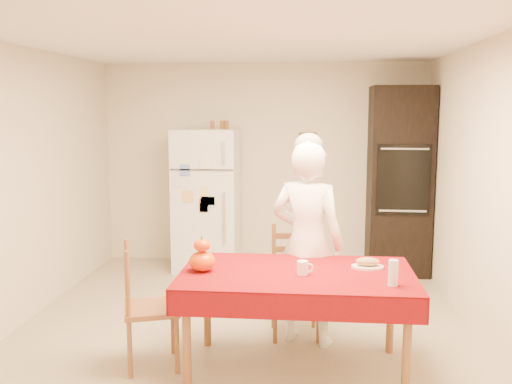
# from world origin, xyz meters

# --- Properties ---
(floor) EXTENTS (4.50, 4.50, 0.00)m
(floor) POSITION_xyz_m (0.00, 0.00, 0.00)
(floor) COLOR tan
(floor) RESTS_ON ground
(room_shell) EXTENTS (4.02, 4.52, 2.51)m
(room_shell) POSITION_xyz_m (0.00, 0.00, 1.62)
(room_shell) COLOR beige
(room_shell) RESTS_ON ground
(refrigerator) EXTENTS (0.75, 0.74, 1.70)m
(refrigerator) POSITION_xyz_m (-0.65, 1.88, 0.85)
(refrigerator) COLOR white
(refrigerator) RESTS_ON floor
(oven_cabinet) EXTENTS (0.70, 0.62, 2.20)m
(oven_cabinet) POSITION_xyz_m (1.63, 1.93, 1.10)
(oven_cabinet) COLOR black
(oven_cabinet) RESTS_ON floor
(dining_table) EXTENTS (1.70, 1.00, 0.76)m
(dining_table) POSITION_xyz_m (0.50, -0.80, 0.69)
(dining_table) COLOR brown
(dining_table) RESTS_ON floor
(chair_far) EXTENTS (0.46, 0.44, 0.95)m
(chair_far) POSITION_xyz_m (0.47, -0.07, 0.51)
(chair_far) COLOR brown
(chair_far) RESTS_ON floor
(chair_left) EXTENTS (0.51, 0.52, 0.95)m
(chair_left) POSITION_xyz_m (-0.65, -0.83, 0.51)
(chair_left) COLOR brown
(chair_left) RESTS_ON floor
(seated_woman) EXTENTS (0.71, 0.57, 1.69)m
(seated_woman) POSITION_xyz_m (0.57, -0.25, 0.85)
(seated_woman) COLOR white
(seated_woman) RESTS_ON floor
(coffee_mug) EXTENTS (0.08, 0.08, 0.10)m
(coffee_mug) POSITION_xyz_m (0.54, -0.87, 0.81)
(coffee_mug) COLOR white
(coffee_mug) RESTS_ON dining_table
(pumpkin_lower) EXTENTS (0.20, 0.20, 0.15)m
(pumpkin_lower) POSITION_xyz_m (-0.19, -0.84, 0.84)
(pumpkin_lower) COLOR #E93605
(pumpkin_lower) RESTS_ON dining_table
(pumpkin_upper) EXTENTS (0.12, 0.12, 0.09)m
(pumpkin_upper) POSITION_xyz_m (-0.19, -0.84, 0.95)
(pumpkin_upper) COLOR #D54D05
(pumpkin_upper) RESTS_ON pumpkin_lower
(wine_glass) EXTENTS (0.07, 0.07, 0.18)m
(wine_glass) POSITION_xyz_m (1.15, -1.06, 0.85)
(wine_glass) COLOR silver
(wine_glass) RESTS_ON dining_table
(bread_plate) EXTENTS (0.24, 0.24, 0.02)m
(bread_plate) POSITION_xyz_m (1.02, -0.65, 0.77)
(bread_plate) COLOR white
(bread_plate) RESTS_ON dining_table
(bread_loaf) EXTENTS (0.18, 0.10, 0.06)m
(bread_loaf) POSITION_xyz_m (1.02, -0.65, 0.81)
(bread_loaf) COLOR #987C4B
(bread_loaf) RESTS_ON bread_plate
(spice_jar_left) EXTENTS (0.05, 0.05, 0.10)m
(spice_jar_left) POSITION_xyz_m (-0.58, 1.93, 1.75)
(spice_jar_left) COLOR #95501B
(spice_jar_left) RESTS_ON refrigerator
(spice_jar_mid) EXTENTS (0.05, 0.05, 0.10)m
(spice_jar_mid) POSITION_xyz_m (-0.47, 1.93, 1.75)
(spice_jar_mid) COLOR brown
(spice_jar_mid) RESTS_ON refrigerator
(spice_jar_right) EXTENTS (0.05, 0.05, 0.10)m
(spice_jar_right) POSITION_xyz_m (-0.41, 1.93, 1.75)
(spice_jar_right) COLOR brown
(spice_jar_right) RESTS_ON refrigerator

